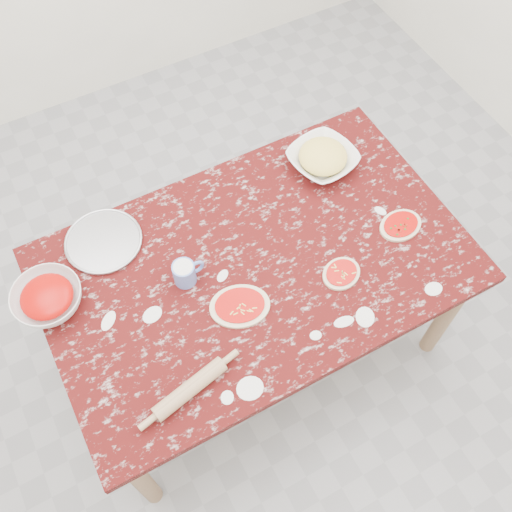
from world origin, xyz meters
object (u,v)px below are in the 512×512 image
object	(u,v)px
worktable	(256,273)
flour_mug	(185,273)
pizza_tray	(104,242)
cheese_bowl	(323,159)
sauce_bowl	(48,299)
rolling_pin	(190,389)

from	to	relation	value
worktable	flour_mug	world-z (taller)	flour_mug
worktable	flour_mug	size ratio (longest dim) A/B	12.77
pizza_tray	cheese_bowl	size ratio (longest dim) A/B	1.09
sauce_bowl	flour_mug	xyz separation A→B (m)	(0.48, -0.14, 0.01)
flour_mug	worktable	bearing A→B (deg)	-12.93
pizza_tray	sauce_bowl	bearing A→B (deg)	-149.04
worktable	sauce_bowl	size ratio (longest dim) A/B	6.30
cheese_bowl	flour_mug	size ratio (longest dim) A/B	2.16
sauce_bowl	rolling_pin	distance (m)	0.62
flour_mug	rolling_pin	xyz separation A→B (m)	(-0.17, -0.40, -0.02)
worktable	flour_mug	distance (m)	0.30
pizza_tray	rolling_pin	distance (m)	0.70
worktable	pizza_tray	world-z (taller)	pizza_tray
pizza_tray	sauce_bowl	distance (m)	0.31
worktable	rolling_pin	bearing A→B (deg)	-142.01
flour_mug	rolling_pin	bearing A→B (deg)	-113.01
flour_mug	rolling_pin	size ratio (longest dim) A/B	0.45
cheese_bowl	rolling_pin	xyz separation A→B (m)	(-0.90, -0.63, -0.01)
cheese_bowl	flour_mug	distance (m)	0.77
sauce_bowl	flour_mug	size ratio (longest dim) A/B	2.03
cheese_bowl	flour_mug	world-z (taller)	flour_mug
worktable	rolling_pin	distance (m)	0.56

